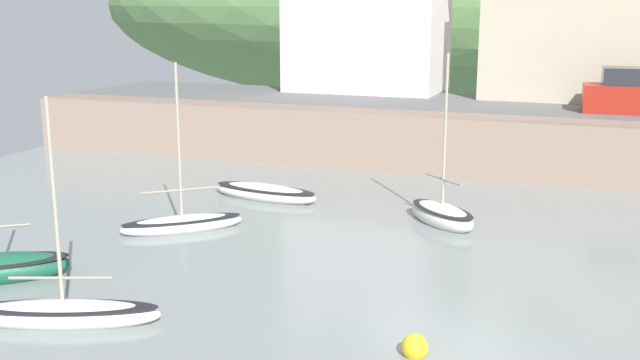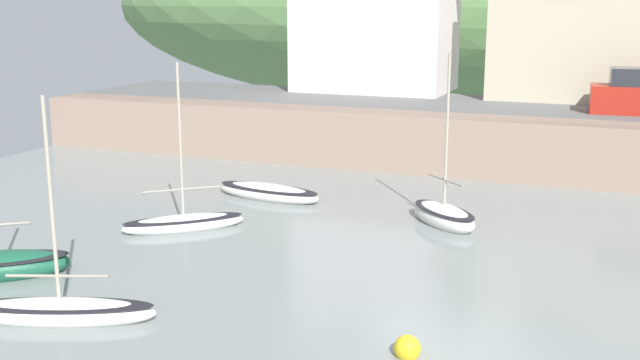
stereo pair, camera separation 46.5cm
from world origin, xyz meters
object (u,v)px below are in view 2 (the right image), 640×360
at_px(mooring_buoy, 407,348).
at_px(rowboat_small_beached, 60,310).
at_px(sailboat_tall_mast, 184,222).
at_px(waterfront_building_centre, 583,1).
at_px(sailboat_far_left, 444,215).
at_px(dinghy_open_wooden, 268,192).
at_px(parked_car_near_slipway, 640,95).

bearing_deg(mooring_buoy, rowboat_small_beached, -171.53).
distance_m(sailboat_tall_mast, rowboat_small_beached, 7.37).
height_order(waterfront_building_centre, sailboat_far_left, waterfront_building_centre).
bearing_deg(waterfront_building_centre, dinghy_open_wooden, -122.96).
xyz_separation_m(sailboat_far_left, rowboat_small_beached, (-6.41, -10.93, -0.05)).
bearing_deg(dinghy_open_wooden, sailboat_tall_mast, -92.29).
xyz_separation_m(sailboat_far_left, sailboat_tall_mast, (-7.61, -3.65, -0.06)).
height_order(sailboat_tall_mast, mooring_buoy, sailboat_tall_mast).
height_order(sailboat_far_left, sailboat_tall_mast, sailboat_far_left).
relative_size(sailboat_far_left, mooring_buoy, 10.23).
bearing_deg(rowboat_small_beached, mooring_buoy, -12.09).
distance_m(waterfront_building_centre, rowboat_small_beached, 29.34).
bearing_deg(parked_car_near_slipway, sailboat_far_left, -120.76).
xyz_separation_m(waterfront_building_centre, rowboat_small_beached, (-9.36, -26.93, -6.90)).
bearing_deg(dinghy_open_wooden, sailboat_far_left, -0.49).
bearing_deg(dinghy_open_wooden, mooring_buoy, -44.89).
height_order(dinghy_open_wooden, rowboat_small_beached, rowboat_small_beached).
xyz_separation_m(rowboat_small_beached, parked_car_near_slipway, (12.21, 22.43, 2.96)).
relative_size(dinghy_open_wooden, rowboat_small_beached, 0.82).
bearing_deg(rowboat_small_beached, sailboat_far_left, 39.04).
xyz_separation_m(waterfront_building_centre, parked_car_near_slipway, (2.85, -4.50, -3.94)).
relative_size(waterfront_building_centre, sailboat_tall_mast, 1.71).
xyz_separation_m(dinghy_open_wooden, rowboat_small_beached, (0.39, -11.90, 0.03)).
distance_m(parked_car_near_slipway, mooring_buoy, 21.92).
relative_size(sailboat_far_left, rowboat_small_beached, 1.08).
bearing_deg(rowboat_small_beached, dinghy_open_wooden, 71.32).
height_order(rowboat_small_beached, parked_car_near_slipway, rowboat_small_beached).
bearing_deg(mooring_buoy, sailboat_tall_mast, 145.96).
relative_size(dinghy_open_wooden, mooring_buoy, 7.83).
bearing_deg(mooring_buoy, dinghy_open_wooden, 127.51).
xyz_separation_m(parked_car_near_slipway, mooring_buoy, (-4.36, -21.26, -3.04)).
bearing_deg(rowboat_small_beached, sailboat_tall_mast, 78.78).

